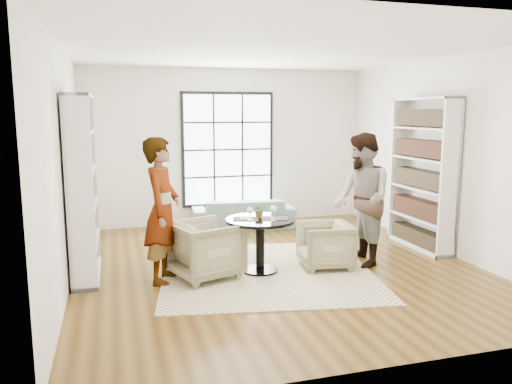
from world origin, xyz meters
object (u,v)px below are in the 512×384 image
object	(u,v)px
wine_glass_left	(250,211)
armchair_right	(325,245)
sofa	(243,213)
person_left	(162,211)
pedestal_table	(260,233)
person_right	(362,200)
wine_glass_right	(273,210)
flower_centerpiece	(259,210)
armchair_left	(206,249)

from	to	relation	value
wine_glass_left	armchair_right	bearing A→B (deg)	-0.06
sofa	person_left	world-z (taller)	person_left
person_left	wine_glass_left	world-z (taller)	person_left
sofa	armchair_right	xyz separation A→B (m)	(0.48, -2.71, 0.04)
pedestal_table	person_right	bearing A→B (deg)	-2.01
pedestal_table	wine_glass_right	bearing A→B (deg)	-45.91
armchair_right	person_right	distance (m)	0.83
sofa	flower_centerpiece	bearing A→B (deg)	85.65
armchair_right	flower_centerpiece	world-z (taller)	flower_centerpiece
armchair_right	person_right	world-z (taller)	person_right
armchair_right	person_left	xyz separation A→B (m)	(-2.24, 0.05, 0.61)
sofa	armchair_left	size ratio (longest dim) A/B	2.26
pedestal_table	sofa	world-z (taller)	pedestal_table
armchair_left	flower_centerpiece	xyz separation A→B (m)	(0.77, 0.08, 0.46)
sofa	person_right	bearing A→B (deg)	116.25
person_right	wine_glass_right	distance (m)	1.35
wine_glass_right	armchair_right	bearing A→B (deg)	6.73
person_right	pedestal_table	bearing A→B (deg)	-86.13
pedestal_table	flower_centerpiece	size ratio (longest dim) A/B	4.73
person_right	armchair_left	bearing A→B (deg)	-85.37
person_left	wine_glass_right	xyz separation A→B (m)	(1.45, -0.14, -0.04)
sofa	armchair_left	world-z (taller)	armchair_left
armchair_left	armchair_right	world-z (taller)	armchair_left
wine_glass_left	pedestal_table	bearing A→B (deg)	17.90
armchair_left	person_left	xyz separation A→B (m)	(-0.55, -0.00, 0.55)
person_left	flower_centerpiece	bearing A→B (deg)	-66.73
pedestal_table	wine_glass_right	xyz separation A→B (m)	(0.14, -0.15, 0.35)
armchair_right	flower_centerpiece	distance (m)	1.07
armchair_left	pedestal_table	bearing A→B (deg)	-109.34
pedestal_table	person_right	distance (m)	1.54
pedestal_table	armchair_right	bearing A→B (deg)	-3.18
wine_glass_left	wine_glass_right	world-z (taller)	wine_glass_right
pedestal_table	wine_glass_right	world-z (taller)	wine_glass_right
wine_glass_left	person_right	bearing A→B (deg)	-0.04
armchair_left	wine_glass_left	distance (m)	0.77
sofa	wine_glass_right	distance (m)	2.89
sofa	wine_glass_left	size ratio (longest dim) A/B	10.78
person_right	flower_centerpiece	xyz separation A→B (m)	(-1.48, 0.13, -0.10)
person_left	wine_glass_left	xyz separation A→B (m)	(1.15, -0.05, -0.06)
armchair_right	wine_glass_left	distance (m)	1.23
armchair_left	wine_glass_right	xyz separation A→B (m)	(0.90, -0.14, 0.51)
person_right	flower_centerpiece	distance (m)	1.49
armchair_right	person_right	bearing A→B (deg)	97.48
wine_glass_left	wine_glass_right	distance (m)	0.32
armchair_right	person_left	size ratio (longest dim) A/B	0.38
armchair_left	armchair_right	xyz separation A→B (m)	(1.69, -0.05, -0.06)
sofa	person_left	xyz separation A→B (m)	(-1.76, -2.66, 0.66)
sofa	person_left	distance (m)	3.26
armchair_left	person_right	distance (m)	2.31
pedestal_table	person_right	xyz separation A→B (m)	(1.49, -0.05, 0.41)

